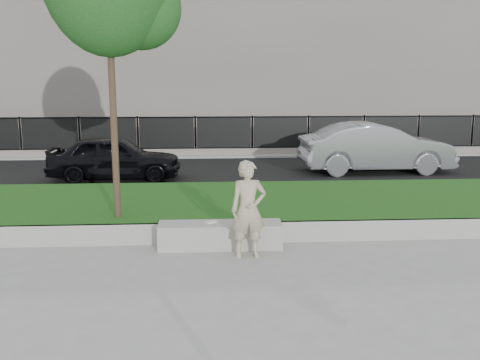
{
  "coord_description": "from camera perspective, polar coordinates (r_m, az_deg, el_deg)",
  "views": [
    {
      "loc": [
        -0.16,
        -8.62,
        3.07
      ],
      "look_at": [
        0.45,
        1.2,
        1.18
      ],
      "focal_mm": 40.0,
      "sensor_mm": 36.0,
      "label": 1
    }
  ],
  "objects": [
    {
      "name": "grass_kerb",
      "position": [
        10.08,
        -2.51,
        -5.67
      ],
      "size": [
        34.0,
        0.08,
        0.4
      ],
      "primitive_type": "cube",
      "color": "gray",
      "rests_on": "ground"
    },
    {
      "name": "man",
      "position": [
        9.17,
        0.88,
        -3.16
      ],
      "size": [
        0.65,
        0.46,
        1.69
      ],
      "primitive_type": "imported",
      "rotation": [
        0.0,
        0.0,
        0.1
      ],
      "color": "#B6AD8C",
      "rests_on": "ground"
    },
    {
      "name": "car_silver",
      "position": [
        17.81,
        14.28,
        3.36
      ],
      "size": [
        4.89,
        1.83,
        1.6
      ],
      "primitive_type": "imported",
      "rotation": [
        0.0,
        0.0,
        1.6
      ],
      "color": "gray",
      "rests_on": "street"
    },
    {
      "name": "book",
      "position": [
        9.81,
        -3.16,
        -4.49
      ],
      "size": [
        0.24,
        0.23,
        0.02
      ],
      "primitive_type": "cube",
      "rotation": [
        0.0,
        0.0,
        0.6
      ],
      "color": "silver",
      "rests_on": "stone_bench"
    },
    {
      "name": "iron_fence",
      "position": [
        20.77,
        -3.1,
        3.89
      ],
      "size": [
        32.0,
        0.3,
        1.5
      ],
      "color": "slate",
      "rests_on": "far_pavement"
    },
    {
      "name": "stone_bench",
      "position": [
        9.84,
        -2.13,
        -5.89
      ],
      "size": [
        2.25,
        0.56,
        0.46
      ],
      "primitive_type": "cube",
      "color": "gray",
      "rests_on": "ground"
    },
    {
      "name": "far_pavement",
      "position": [
        21.83,
        -3.11,
        2.95
      ],
      "size": [
        34.0,
        3.0,
        0.12
      ],
      "primitive_type": "cube",
      "color": "gray",
      "rests_on": "ground"
    },
    {
      "name": "ground",
      "position": [
        9.15,
        -2.38,
        -8.72
      ],
      "size": [
        90.0,
        90.0,
        0.0
      ],
      "primitive_type": "plane",
      "color": "gray",
      "rests_on": "ground"
    },
    {
      "name": "car_dark",
      "position": [
        16.46,
        -13.22,
        2.35
      ],
      "size": [
        3.92,
        1.59,
        1.33
      ],
      "primitive_type": "imported",
      "rotation": [
        0.0,
        0.0,
        1.58
      ],
      "color": "black",
      "rests_on": "street"
    },
    {
      "name": "street",
      "position": [
        17.39,
        -2.98,
        0.78
      ],
      "size": [
        34.0,
        7.0,
        0.04
      ],
      "primitive_type": "cube",
      "color": "black",
      "rests_on": "ground"
    },
    {
      "name": "grass_bank",
      "position": [
        11.97,
        -2.69,
        -2.99
      ],
      "size": [
        34.0,
        4.0,
        0.4
      ],
      "primitive_type": "cube",
      "color": "#0D350D",
      "rests_on": "ground"
    },
    {
      "name": "building_facade",
      "position": [
        28.68,
        -3.35,
        14.74
      ],
      "size": [
        34.0,
        10.0,
        10.0
      ],
      "primitive_type": "cube",
      "color": "slate",
      "rests_on": "ground"
    }
  ]
}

